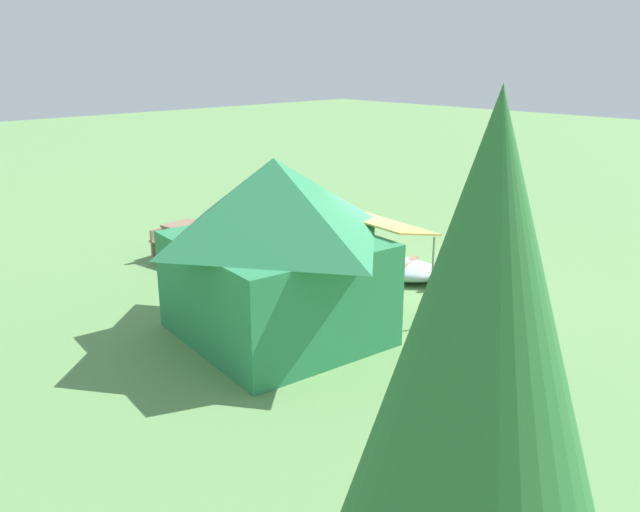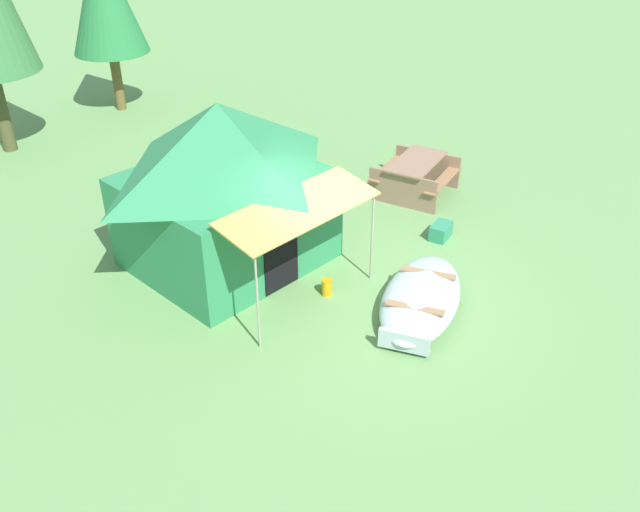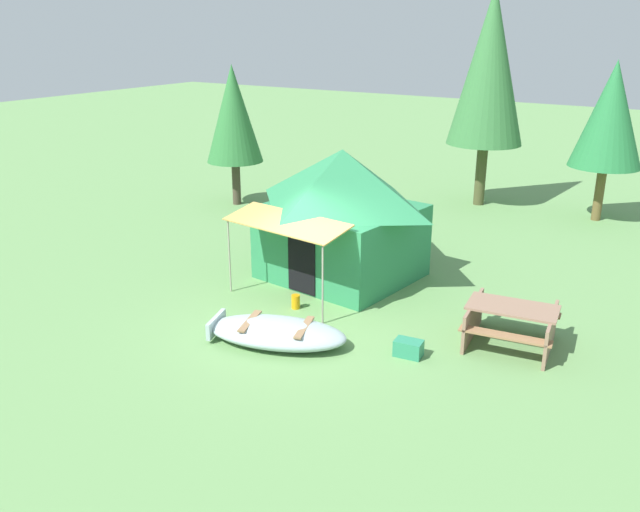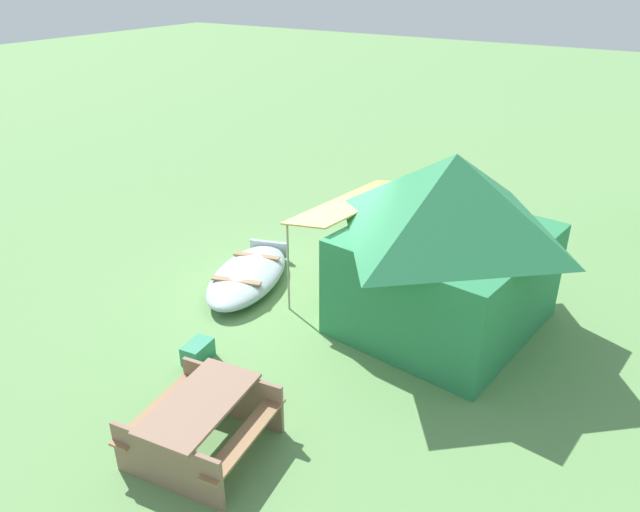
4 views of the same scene
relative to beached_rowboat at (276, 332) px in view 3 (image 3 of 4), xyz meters
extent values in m
plane|color=#649354|center=(-0.23, 1.12, -0.22)|extent=(80.00, 80.00, 0.00)
ellipsoid|color=#A2B5BB|center=(0.01, 0.00, -0.01)|extent=(2.91, 1.99, 0.43)
ellipsoid|color=#383F41|center=(0.01, 0.00, 0.03)|extent=(2.66, 1.78, 0.15)
cube|color=#906C4B|center=(0.52, 0.17, 0.16)|extent=(0.42, 0.94, 0.04)
cube|color=#906C4B|center=(-0.49, -0.16, 0.16)|extent=(0.42, 0.94, 0.04)
cube|color=#A2B5BB|center=(-1.15, -0.37, 0.01)|extent=(0.32, 0.78, 0.32)
cube|color=#2C814F|center=(-0.75, 3.63, 0.64)|extent=(3.45, 3.18, 1.72)
pyramid|color=#2C814F|center=(-0.75, 3.63, 2.14)|extent=(3.73, 3.43, 1.30)
cube|color=black|center=(-0.92, 2.22, 0.50)|extent=(0.76, 0.12, 1.37)
cube|color=tan|center=(-0.98, 1.74, 1.54)|extent=(2.92, 1.30, 0.21)
cylinder|color=gray|center=(0.28, 1.17, 0.59)|extent=(0.04, 0.04, 1.63)
cylinder|color=gray|center=(-2.34, 1.49, 0.59)|extent=(0.04, 0.04, 1.63)
cube|color=#8D6B56|center=(3.71, 2.27, 0.54)|extent=(1.71, 1.04, 0.04)
cube|color=#966D48|center=(3.62, 2.90, 0.25)|extent=(1.63, 0.47, 0.04)
cube|color=#966D48|center=(3.79, 1.64, 0.25)|extent=(1.63, 0.47, 0.04)
cube|color=#8D6B56|center=(4.41, 2.36, 0.15)|extent=(0.26, 1.53, 0.74)
cube|color=#8D6B56|center=(3.01, 2.18, 0.15)|extent=(0.26, 1.53, 0.74)
cube|color=#2D8661|center=(2.31, 0.86, -0.07)|extent=(0.53, 0.37, 0.30)
cylinder|color=orange|center=(-0.59, 1.50, -0.07)|extent=(0.25, 0.25, 0.30)
cylinder|color=#433A2D|center=(-6.99, 7.40, 0.49)|extent=(0.27, 0.27, 1.42)
cone|color=#2D6F36|center=(-6.99, 7.40, 2.72)|extent=(1.80, 1.80, 3.03)
cylinder|color=#444727|center=(-0.26, 11.65, 0.78)|extent=(0.34, 0.34, 2.00)
cone|color=#36713A|center=(-0.26, 11.65, 4.17)|extent=(2.37, 2.37, 4.78)
cylinder|color=brown|center=(3.37, 11.81, 0.60)|extent=(0.27, 0.27, 1.64)
cone|color=#26733C|center=(3.37, 11.81, 2.94)|extent=(2.05, 2.05, 3.05)
camera|label=1|loc=(-8.61, 10.08, 4.37)|focal=36.47mm
camera|label=2|loc=(-8.28, -4.14, 6.47)|focal=37.95mm
camera|label=3|loc=(6.69, -8.98, 5.49)|focal=37.19mm
camera|label=4|loc=(7.82, 6.67, 5.42)|focal=33.83mm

